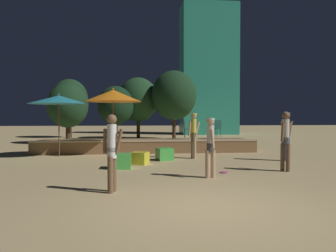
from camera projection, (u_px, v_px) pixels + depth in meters
ground_plane at (209, 207)px, 6.17m from camera, size 120.00×120.00×0.00m
wooden_deck at (146, 146)px, 16.38m from camera, size 10.57×2.53×0.64m
patio_umbrella_0 at (59, 100)px, 14.18m from camera, size 2.56×2.56×2.73m
patio_umbrella_1 at (113, 96)px, 14.78m from camera, size 2.57×2.57×3.02m
cube_seat_0 at (165, 154)px, 12.95m from camera, size 0.71×0.71×0.48m
cube_seat_1 at (122, 161)px, 10.85m from camera, size 0.63×0.63×0.49m
cube_seat_2 at (140, 158)px, 11.83m from camera, size 0.74×0.74×0.44m
person_0 at (210, 144)px, 9.16m from camera, size 0.29×0.52×1.69m
person_1 at (287, 133)px, 12.73m from camera, size 0.55×0.31×1.90m
person_2 at (194, 132)px, 13.46m from camera, size 0.55×0.30×1.87m
person_3 at (285, 138)px, 10.26m from camera, size 0.50×0.39×1.88m
person_4 at (112, 150)px, 7.39m from camera, size 0.49×0.29×1.77m
bistro_chair_0 at (217, 127)px, 17.20m from camera, size 0.44×0.44×0.90m
bistro_chair_1 at (186, 127)px, 16.94m from camera, size 0.42×0.42×0.90m
frisbee_disc at (224, 172)px, 9.99m from camera, size 0.26×0.26×0.03m
background_tree_0 at (70, 99)px, 27.22m from camera, size 2.96×2.96×4.88m
background_tree_1 at (68, 106)px, 21.11m from camera, size 2.60×2.60×3.89m
background_tree_2 at (174, 95)px, 25.14m from camera, size 3.45×3.45×5.29m
background_tree_3 at (138, 100)px, 26.29m from camera, size 3.22×3.22×4.89m
background_tree_4 at (116, 106)px, 24.32m from camera, size 2.65×2.65×4.03m
distant_building at (208, 70)px, 32.77m from camera, size 5.49×3.05×12.86m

